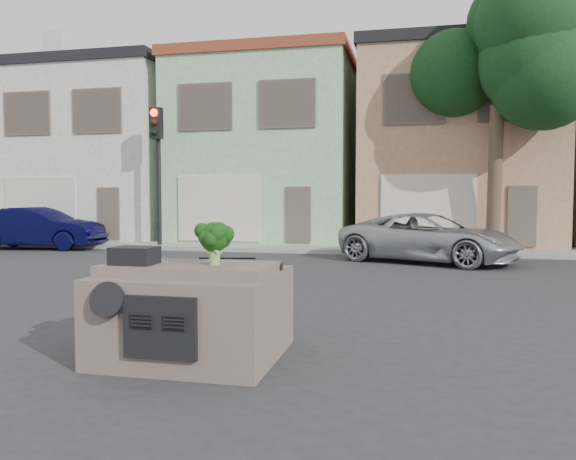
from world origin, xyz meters
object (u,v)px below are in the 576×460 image
(navy_sedan, at_px, (39,249))
(traffic_signal, at_px, (158,178))
(broccoli, at_px, (214,243))
(silver_pickup, at_px, (429,262))

(navy_sedan, relative_size, traffic_signal, 0.89)
(navy_sedan, relative_size, broccoli, 9.18)
(traffic_signal, bearing_deg, broccoli, -61.75)
(silver_pickup, xyz_separation_m, traffic_signal, (-9.44, 2.09, 2.55))
(traffic_signal, height_order, broccoli, traffic_signal)
(silver_pickup, relative_size, broccoli, 10.22)
(navy_sedan, xyz_separation_m, silver_pickup, (13.66, -1.14, 0.00))
(navy_sedan, distance_m, silver_pickup, 13.71)
(silver_pickup, bearing_deg, traffic_signal, 100.09)
(navy_sedan, bearing_deg, traffic_signal, -85.06)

